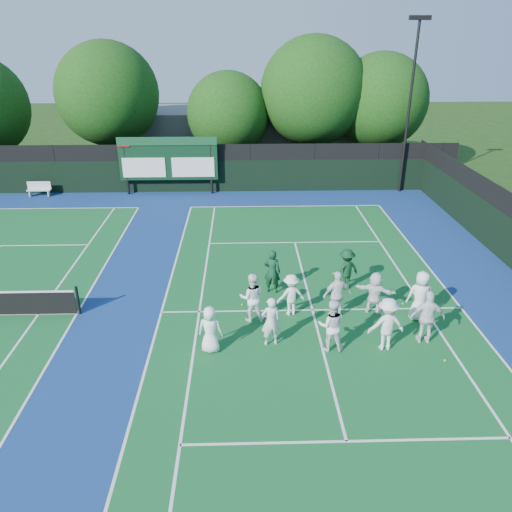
{
  "coord_description": "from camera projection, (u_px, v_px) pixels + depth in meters",
  "views": [
    {
      "loc": [
        -2.51,
        -14.7,
        9.26
      ],
      "look_at": [
        -2.0,
        3.0,
        1.3
      ],
      "focal_mm": 35.0,
      "sensor_mm": 36.0,
      "label": 1
    }
  ],
  "objects": [
    {
      "name": "ground",
      "position": [
        316.0,
        325.0,
        17.27
      ],
      "size": [
        120.0,
        120.0,
        0.0
      ],
      "primitive_type": "plane",
      "color": "#18360E",
      "rests_on": "ground"
    },
    {
      "name": "court_apron",
      "position": [
        147.0,
        313.0,
        18.02
      ],
      "size": [
        34.0,
        32.0,
        0.01
      ],
      "primitive_type": "cube",
      "color": "navy",
      "rests_on": "ground"
    },
    {
      "name": "near_court",
      "position": [
        312.0,
        310.0,
        18.17
      ],
      "size": [
        11.05,
        23.85,
        0.01
      ],
      "color": "#115725",
      "rests_on": "ground"
    },
    {
      "name": "back_fence",
      "position": [
        186.0,
        171.0,
        31.14
      ],
      "size": [
        34.0,
        0.08,
        3.0
      ],
      "color": "black",
      "rests_on": "ground"
    },
    {
      "name": "scoreboard",
      "position": [
        168.0,
        159.0,
        30.39
      ],
      "size": [
        6.0,
        0.21,
        3.55
      ],
      "color": "black",
      "rests_on": "ground"
    },
    {
      "name": "clubhouse",
      "position": [
        248.0,
        136.0,
        38.27
      ],
      "size": [
        18.0,
        6.0,
        4.0
      ],
      "primitive_type": "cube",
      "color": "slate",
      "rests_on": "ground"
    },
    {
      "name": "light_pole_right",
      "position": [
        412.0,
        88.0,
        29.19
      ],
      "size": [
        1.2,
        0.3,
        10.12
      ],
      "color": "black",
      "rests_on": "ground"
    },
    {
      "name": "bench",
      "position": [
        39.0,
        188.0,
        30.68
      ],
      "size": [
        1.42,
        0.4,
        0.9
      ],
      "color": "silver",
      "rests_on": "ground"
    },
    {
      "name": "tree_b",
      "position": [
        111.0,
        97.0,
        32.6
      ],
      "size": [
        6.66,
        6.66,
        8.91
      ],
      "color": "black",
      "rests_on": "ground"
    },
    {
      "name": "tree_c",
      "position": [
        230.0,
        115.0,
        33.31
      ],
      "size": [
        5.48,
        5.48,
        7.06
      ],
      "color": "black",
      "rests_on": "ground"
    },
    {
      "name": "tree_d",
      "position": [
        316.0,
        94.0,
        32.91
      ],
      "size": [
        7.03,
        7.03,
        9.24
      ],
      "color": "black",
      "rests_on": "ground"
    },
    {
      "name": "tree_e",
      "position": [
        382.0,
        103.0,
        33.27
      ],
      "size": [
        6.23,
        6.23,
        8.21
      ],
      "color": "black",
      "rests_on": "ground"
    },
    {
      "name": "tennis_ball_0",
      "position": [
        242.0,
        305.0,
        18.49
      ],
      "size": [
        0.07,
        0.07,
        0.07
      ],
      "primitive_type": "sphere",
      "color": "#B8DB19",
      "rests_on": "ground"
    },
    {
      "name": "tennis_ball_1",
      "position": [
        333.0,
        273.0,
        20.88
      ],
      "size": [
        0.07,
        0.07,
        0.07
      ],
      "primitive_type": "sphere",
      "color": "#B8DB19",
      "rests_on": "ground"
    },
    {
      "name": "tennis_ball_2",
      "position": [
        445.0,
        360.0,
        15.34
      ],
      "size": [
        0.07,
        0.07,
        0.07
      ],
      "primitive_type": "sphere",
      "color": "#B8DB19",
      "rests_on": "ground"
    },
    {
      "name": "tennis_ball_4",
      "position": [
        308.0,
        274.0,
        20.83
      ],
      "size": [
        0.07,
        0.07,
        0.07
      ],
      "primitive_type": "sphere",
      "color": "#B8DB19",
      "rests_on": "ground"
    },
    {
      "name": "tennis_ball_5",
      "position": [
        403.0,
        304.0,
        18.55
      ],
      "size": [
        0.07,
        0.07,
        0.07
      ],
      "primitive_type": "sphere",
      "color": "#B8DB19",
      "rests_on": "ground"
    },
    {
      "name": "player_front_0",
      "position": [
        210.0,
        329.0,
        15.56
      ],
      "size": [
        0.85,
        0.63,
        1.57
      ],
      "primitive_type": "imported",
      "rotation": [
        0.0,
        0.0,
        2.96
      ],
      "color": "white",
      "rests_on": "ground"
    },
    {
      "name": "player_front_1",
      "position": [
        271.0,
        321.0,
        15.87
      ],
      "size": [
        0.68,
        0.5,
        1.7
      ],
      "primitive_type": "imported",
      "rotation": [
        0.0,
        0.0,
        3.3
      ],
      "color": "white",
      "rests_on": "ground"
    },
    {
      "name": "player_front_2",
      "position": [
        331.0,
        325.0,
        15.6
      ],
      "size": [
        0.92,
        0.75,
        1.77
      ],
      "primitive_type": "imported",
      "rotation": [
        0.0,
        0.0,
        3.05
      ],
      "color": "white",
      "rests_on": "ground"
    },
    {
      "name": "player_front_3",
      "position": [
        387.0,
        324.0,
        15.63
      ],
      "size": [
        1.21,
        0.76,
        1.79
      ],
      "primitive_type": "imported",
      "rotation": [
        0.0,
        0.0,
        3.23
      ],
      "color": "white",
      "rests_on": "ground"
    },
    {
      "name": "player_front_4",
      "position": [
        427.0,
        317.0,
        15.97
      ],
      "size": [
        1.12,
        0.55,
        1.84
      ],
      "primitive_type": "imported",
      "rotation": [
        0.0,
        0.0,
        3.05
      ],
      "color": "white",
      "rests_on": "ground"
    },
    {
      "name": "player_back_0",
      "position": [
        252.0,
        297.0,
        17.23
      ],
      "size": [
        0.89,
        0.71,
        1.79
      ],
      "primitive_type": "imported",
      "rotation": [
        0.0,
        0.0,
        3.18
      ],
      "color": "white",
      "rests_on": "ground"
    },
    {
      "name": "player_back_1",
      "position": [
        291.0,
        295.0,
        17.62
      ],
      "size": [
        1.11,
        0.8,
        1.56
      ],
      "primitive_type": "imported",
      "rotation": [
        0.0,
        0.0,
        3.38
      ],
      "color": "white",
      "rests_on": "ground"
    },
    {
      "name": "player_back_2",
      "position": [
        337.0,
        295.0,
        17.42
      ],
      "size": [
        1.11,
        0.68,
        1.77
      ],
      "primitive_type": "imported",
      "rotation": [
        0.0,
        0.0,
        3.4
      ],
      "color": "white",
      "rests_on": "ground"
    },
    {
      "name": "player_back_3",
      "position": [
        375.0,
        293.0,
        17.74
      ],
      "size": [
        1.53,
        1.03,
        1.58
      ],
      "primitive_type": "imported",
      "rotation": [
        0.0,
        0.0,
        2.72
      ],
      "color": "white",
      "rests_on": "ground"
    },
    {
      "name": "player_back_4",
      "position": [
        420.0,
        296.0,
        17.27
      ],
      "size": [
        0.95,
        0.67,
        1.83
      ],
      "primitive_type": "imported",
      "rotation": [
        0.0,
        0.0,
        3.05
      ],
      "color": "white",
      "rests_on": "ground"
    },
    {
      "name": "coach_left",
      "position": [
        272.0,
        271.0,
        19.11
      ],
      "size": [
        0.73,
        0.57,
        1.77
      ],
      "primitive_type": "imported",
      "rotation": [
        0.0,
        0.0,
        2.9
      ],
      "color": "#0F3720",
      "rests_on": "ground"
    },
    {
      "name": "coach_right",
      "position": [
        346.0,
        269.0,
        19.4
      ],
      "size": [
        1.23,
        0.99,
        1.66
      ],
      "primitive_type": "imported",
      "rotation": [
        0.0,
        0.0,
        3.55
      ],
      "color": "#0E341B",
      "rests_on": "ground"
    }
  ]
}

